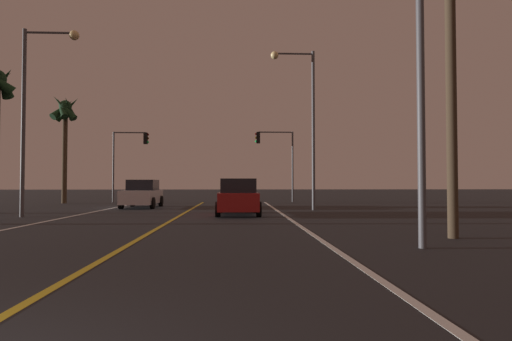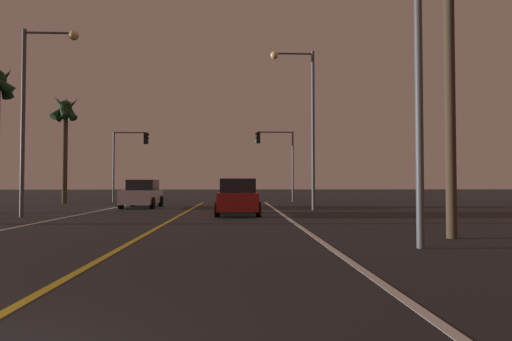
% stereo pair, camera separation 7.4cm
% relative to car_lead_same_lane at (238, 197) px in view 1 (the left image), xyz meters
% --- Properties ---
extents(lane_edge_right, '(0.16, 36.91, 0.01)m').
position_rel_car_lead_same_lane_xyz_m(lane_edge_right, '(2.13, -5.06, -0.82)').
color(lane_edge_right, silver).
rests_on(lane_edge_right, ground).
extents(lane_edge_left, '(0.16, 36.91, 0.01)m').
position_rel_car_lead_same_lane_xyz_m(lane_edge_left, '(-7.50, -5.06, -0.82)').
color(lane_edge_left, silver).
rests_on(lane_edge_left, ground).
extents(lane_center_divider, '(0.16, 36.91, 0.01)m').
position_rel_car_lead_same_lane_xyz_m(lane_center_divider, '(-2.68, -5.06, -0.82)').
color(lane_center_divider, gold).
rests_on(lane_center_divider, ground).
extents(car_lead_same_lane, '(2.02, 4.30, 1.70)m').
position_rel_car_lead_same_lane_xyz_m(car_lead_same_lane, '(0.00, 0.00, 0.00)').
color(car_lead_same_lane, black).
rests_on(car_lead_same_lane, ground).
extents(car_oncoming, '(2.02, 4.30, 1.70)m').
position_rel_car_lead_same_lane_xyz_m(car_oncoming, '(-5.84, 6.28, 0.00)').
color(car_oncoming, black).
rests_on(car_oncoming, ground).
extents(traffic_light_near_right, '(3.09, 0.36, 5.63)m').
position_rel_car_lead_same_lane_xyz_m(traffic_light_near_right, '(2.98, 13.89, 3.35)').
color(traffic_light_near_right, '#4C4C51').
rests_on(traffic_light_near_right, ground).
extents(traffic_light_near_left, '(2.82, 0.36, 5.54)m').
position_rel_car_lead_same_lane_xyz_m(traffic_light_near_left, '(-8.48, 13.89, 3.27)').
color(traffic_light_near_left, '#4C4C51').
rests_on(traffic_light_near_left, ground).
extents(street_lamp_right_near, '(2.03, 0.44, 7.10)m').
position_rel_car_lead_same_lane_xyz_m(street_lamp_right_near, '(3.70, -10.50, 3.75)').
color(street_lamp_right_near, '#4C4C51').
rests_on(street_lamp_right_near, ground).
extents(street_lamp_left_mid, '(2.49, 0.44, 8.38)m').
position_rel_car_lead_same_lane_xyz_m(street_lamp_left_mid, '(-9.00, -0.81, 4.49)').
color(street_lamp_left_mid, '#4C4C51').
rests_on(street_lamp_left_mid, ground).
extents(street_lamp_right_far, '(2.47, 0.44, 8.87)m').
position_rel_car_lead_same_lane_xyz_m(street_lamp_right_far, '(3.66, 3.39, 4.75)').
color(street_lamp_right_far, '#4C4C51').
rests_on(street_lamp_right_far, ground).
extents(utility_pole_right, '(2.20, 0.28, 10.73)m').
position_rel_car_lead_same_lane_xyz_m(utility_pole_right, '(5.78, -8.81, 4.83)').
color(utility_pole_right, '#423323').
rests_on(utility_pole_right, ground).
extents(palm_tree_left_far, '(2.06, 2.15, 8.07)m').
position_rel_car_lead_same_lane_xyz_m(palm_tree_left_far, '(-12.85, 12.11, 5.61)').
color(palm_tree_left_far, '#473826').
rests_on(palm_tree_left_far, ground).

